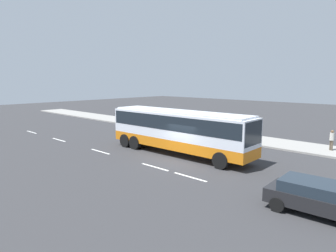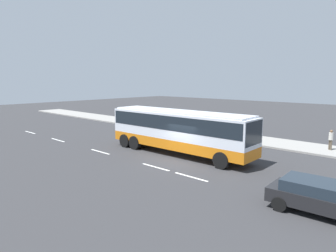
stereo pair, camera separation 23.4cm
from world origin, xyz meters
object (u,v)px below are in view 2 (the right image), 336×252
(pedestrian_near_curb, at_px, (221,124))
(pedestrian_at_crossing, at_px, (331,138))
(coach_bus, at_px, (179,127))
(car_black_sedan, at_px, (321,197))

(pedestrian_near_curb, height_order, pedestrian_at_crossing, pedestrian_near_curb)
(pedestrian_near_curb, bearing_deg, pedestrian_at_crossing, -30.56)
(coach_bus, xyz_separation_m, car_black_sedan, (11.06, -3.75, -1.30))
(pedestrian_near_curb, bearing_deg, car_black_sedan, -72.91)
(pedestrian_at_crossing, bearing_deg, car_black_sedan, 47.85)
(pedestrian_at_crossing, bearing_deg, pedestrian_near_curb, -56.48)
(coach_bus, distance_m, car_black_sedan, 11.75)
(car_black_sedan, distance_m, pedestrian_near_curb, 18.21)
(coach_bus, height_order, pedestrian_at_crossing, coach_bus)
(coach_bus, distance_m, pedestrian_near_curb, 9.23)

